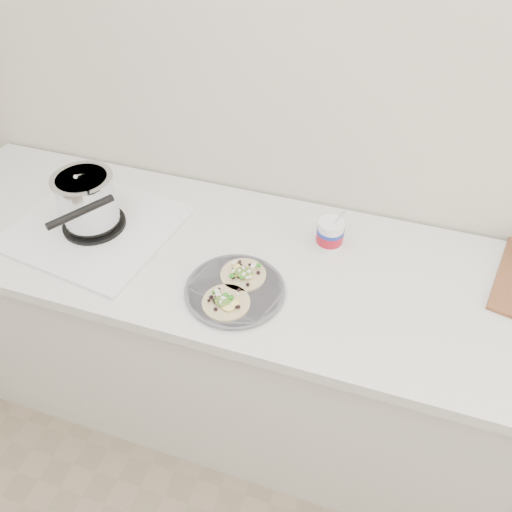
% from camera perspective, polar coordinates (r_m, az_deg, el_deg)
% --- Properties ---
extents(counter, '(2.44, 0.66, 0.90)m').
position_cam_1_polar(counter, '(1.85, 2.22, -10.61)').
color(counter, silver).
rests_on(counter, ground).
extents(stove, '(0.54, 0.51, 0.24)m').
position_cam_1_polar(stove, '(1.65, -18.41, 5.04)').
color(stove, silver).
rests_on(stove, counter).
extents(taco_plate, '(0.28, 0.28, 0.04)m').
position_cam_1_polar(taco_plate, '(1.41, -2.43, -3.68)').
color(taco_plate, '#535259').
rests_on(taco_plate, counter).
extents(tub, '(0.08, 0.08, 0.19)m').
position_cam_1_polar(tub, '(1.52, 8.61, 2.75)').
color(tub, white).
rests_on(tub, counter).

